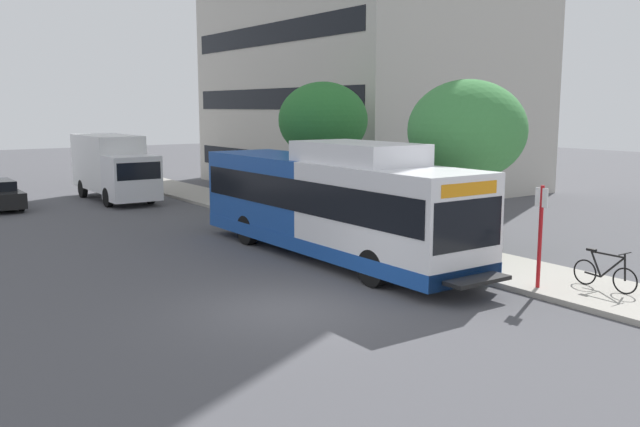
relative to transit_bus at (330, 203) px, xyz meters
The scene contains 9 objects.
ground_plane 5.95m from the transit_bus, 135.17° to the left, with size 120.00×120.00×0.00m, color #4C4C51.
sidewalk_curb 3.94m from the transit_bus, 34.33° to the left, with size 3.00×56.00×0.14m, color #A8A399.
transit_bus is the anchor object (origin of this frame).
bus_stop_sign_pole 6.63m from the transit_bus, 73.14° to the right, with size 0.10×0.36×2.60m.
bicycle_parked 8.13m from the transit_bus, 67.08° to the right, with size 0.52×1.76×1.02m.
street_tree_near_stop 4.90m from the transit_bus, 26.07° to the right, with size 3.73×3.73×5.38m.
street_tree_mid_block 7.66m from the transit_bus, 56.58° to the left, with size 3.67×3.67×5.55m.
box_truck_background 17.01m from the transit_bus, 94.16° to the left, with size 2.32×7.01×3.25m.
lattice_comm_tower 35.55m from the transit_bus, 58.78° to the left, with size 1.10×1.10×29.69m.
Camera 1 is at (-8.10, -12.88, 4.66)m, focal length 38.04 mm.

